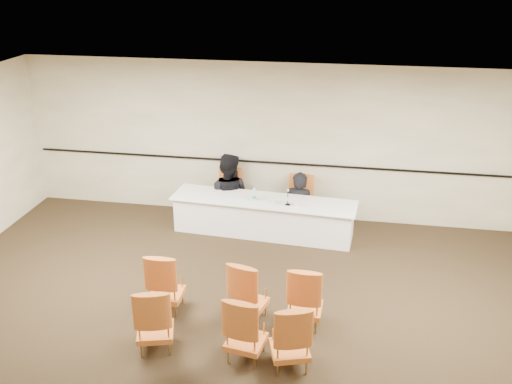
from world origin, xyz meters
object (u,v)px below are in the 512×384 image
panelist_main (299,212)px  aud_chair_back_mid (246,327)px  panelist_main_chair (299,202)px  aud_chair_front_right (305,295)px  aud_chair_back_left (154,317)px  water_bottle (254,194)px  aud_chair_front_left (166,281)px  coffee_cup (296,203)px  panelist_second_chair (228,195)px  drinking_glass (273,201)px  panel_table (263,217)px  aud_chair_front_mid (249,290)px  aud_chair_back_right (290,335)px  panelist_second (228,198)px  microphone (288,198)px

panelist_main → aud_chair_back_mid: bearing=94.7°
panelist_main_chair → aud_chair_front_right: same height
panelist_main_chair → aud_chair_back_left: same height
water_bottle → aud_chair_front_left: (-0.83, -2.59, -0.32)m
aud_chair_back_mid → coffee_cup: bearing=95.0°
panelist_second_chair → drinking_glass: panelist_second_chair is taller
panel_table → panelist_second_chair: 0.99m
aud_chair_front_mid → aud_chair_back_right: size_ratio=1.00×
panelist_main → coffee_cup: (0.01, -0.65, 0.48)m
panelist_second → aud_chair_back_left: bearing=94.4°
panelist_main → microphone: (-0.14, -0.63, 0.55)m
panelist_main_chair → water_bottle: bearing=-140.8°
aud_chair_back_left → aud_chair_back_mid: bearing=-15.2°
panel_table → panelist_second: bearing=148.0°
water_bottle → drinking_glass: size_ratio=2.51×
panelist_second_chair → aud_chair_front_right: (1.81, -3.25, 0.00)m
panelist_main_chair → panelist_second_chair: size_ratio=1.00×
drinking_glass → aud_chair_back_mid: bearing=-87.5°
aud_chair_front_mid → aud_chair_back_left: (-1.08, -0.84, 0.00)m
panelist_main → aud_chair_back_right: bearing=102.7°
aud_chair_front_left → aud_chair_front_mid: bearing=-2.6°
panel_table → coffee_cup: (0.61, -0.18, 0.40)m
panelist_second → panelist_second_chair: size_ratio=1.92×
panelist_second → drinking_glass: (0.99, -0.71, 0.33)m
microphone → panel_table: bearing=153.2°
aud_chair_back_left → aud_chair_back_right: bearing=-17.4°
microphone → aud_chair_back_left: size_ratio=0.27×
aud_chair_front_mid → aud_chair_back_left: bearing=-126.9°
drinking_glass → aud_chair_front_right: (0.82, -2.54, -0.25)m
coffee_cup → panelist_second_chair: bearing=151.7°
aud_chair_front_right → aud_chair_back_left: 2.06m
panelist_second_chair → aud_chair_back_left: 4.10m
coffee_cup → aud_chair_front_left: aud_chair_front_left is taller
aud_chair_back_right → aud_chair_front_right: bearing=66.1°
microphone → aud_chair_front_left: bearing=-128.1°
panelist_second → aud_chair_front_right: (1.81, -3.25, 0.08)m
panelist_second → aud_chair_front_left: bearing=91.7°
panel_table → panelist_main: (0.61, 0.47, -0.08)m
aud_chair_front_left → aud_chair_back_left: 0.88m
panelist_main → microphone: size_ratio=6.40×
panelist_second → aud_chair_back_right: (1.71, -4.16, 0.08)m
coffee_cup → aud_chair_back_left: bearing=-113.6°
water_bottle → coffee_cup: water_bottle is taller
panelist_second_chair → aud_chair_front_left: bearing=-89.2°
panelist_main → panel_table: bearing=46.4°
drinking_glass → aud_chair_back_right: (0.71, -3.45, -0.25)m
panelist_main_chair → aud_chair_front_left: 3.51m
drinking_glass → coffee_cup: (0.41, -0.05, 0.01)m
panel_table → aud_chair_back_mid: size_ratio=3.54×
drinking_glass → aud_chair_front_mid: 2.57m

